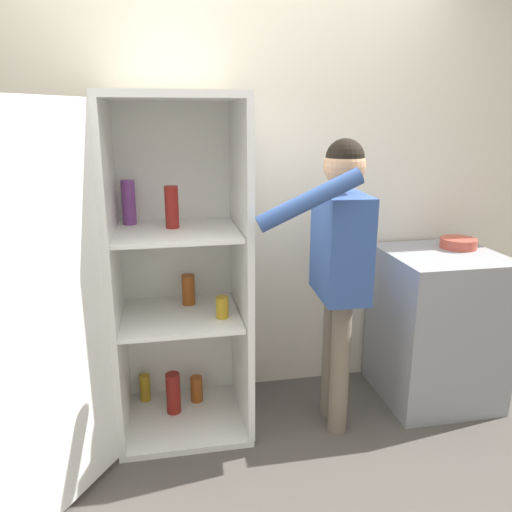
# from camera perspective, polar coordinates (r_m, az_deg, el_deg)

# --- Properties ---
(ground_plane) EXTENTS (12.00, 12.00, 0.00)m
(ground_plane) POSITION_cam_1_polar(r_m,az_deg,el_deg) (2.57, 0.87, -24.99)
(ground_plane) COLOR #4C4742
(wall_back) EXTENTS (7.00, 0.06, 2.55)m
(wall_back) POSITION_cam_1_polar(r_m,az_deg,el_deg) (2.94, -2.92, 7.83)
(wall_back) COLOR beige
(wall_back) RESTS_ON ground_plane
(refrigerator) EXTENTS (1.10, 1.21, 1.79)m
(refrigerator) POSITION_cam_1_polar(r_m,az_deg,el_deg) (2.57, -11.70, -2.62)
(refrigerator) COLOR white
(refrigerator) RESTS_ON ground_plane
(person) EXTENTS (0.61, 0.53, 1.57)m
(person) POSITION_cam_1_polar(r_m,az_deg,el_deg) (2.61, 9.46, 0.53)
(person) COLOR #726656
(person) RESTS_ON ground_plane
(counter) EXTENTS (0.64, 0.63, 0.91)m
(counter) POSITION_cam_1_polar(r_m,az_deg,el_deg) (3.22, 19.91, -7.56)
(counter) COLOR gray
(counter) RESTS_ON ground_plane
(bowl) EXTENTS (0.21, 0.21, 0.06)m
(bowl) POSITION_cam_1_polar(r_m,az_deg,el_deg) (3.23, 22.12, 1.38)
(bowl) COLOR #B24738
(bowl) RESTS_ON counter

